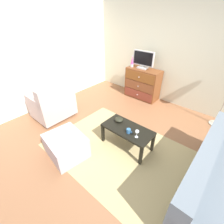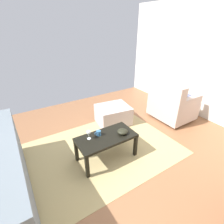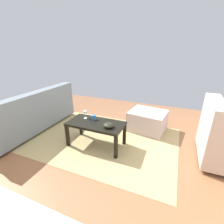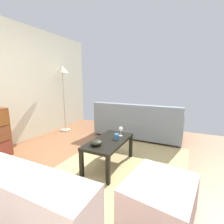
% 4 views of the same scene
% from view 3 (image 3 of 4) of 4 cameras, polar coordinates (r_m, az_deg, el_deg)
% --- Properties ---
extents(ground_plane, '(5.44, 5.11, 0.05)m').
position_cam_3_polar(ground_plane, '(2.84, -0.68, -13.02)').
color(ground_plane, brown).
extents(area_rug, '(2.60, 1.90, 0.01)m').
position_cam_3_polar(area_rug, '(3.04, -2.70, -9.73)').
color(area_rug, tan).
rests_on(area_rug, ground_plane).
extents(coffee_table, '(0.95, 0.48, 0.44)m').
position_cam_3_polar(coffee_table, '(2.72, -5.79, -4.93)').
color(coffee_table, black).
rests_on(coffee_table, ground_plane).
extents(wine_glass, '(0.07, 0.07, 0.16)m').
position_cam_3_polar(wine_glass, '(2.84, -9.63, -0.06)').
color(wine_glass, silver).
rests_on(wine_glass, coffee_table).
extents(mug, '(0.11, 0.08, 0.08)m').
position_cam_3_polar(mug, '(2.79, -6.57, -1.94)').
color(mug, '#306190').
rests_on(mug, coffee_table).
extents(bowl_decorative, '(0.17, 0.17, 0.08)m').
position_cam_3_polar(bowl_decorative, '(2.51, -1.23, -4.72)').
color(bowl_decorative, black).
rests_on(bowl_decorative, coffee_table).
extents(couch_large, '(0.85, 2.03, 0.83)m').
position_cam_3_polar(couch_large, '(3.68, -27.61, -0.94)').
color(couch_large, '#332319').
rests_on(couch_large, ground_plane).
extents(ottoman, '(0.78, 0.69, 0.41)m').
position_cam_3_polar(ottoman, '(3.37, 12.54, -3.06)').
color(ottoman, '#B8A4A5').
rests_on(ottoman, ground_plane).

